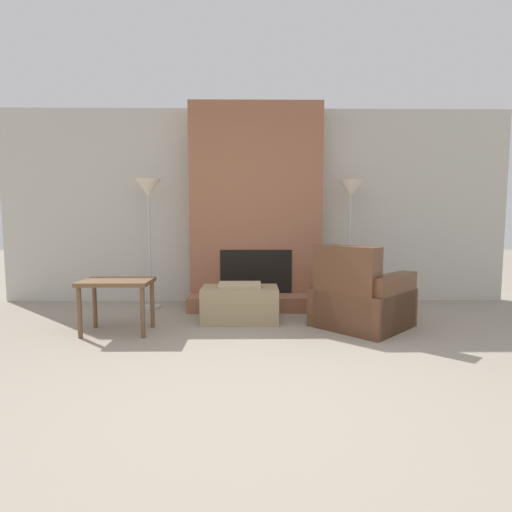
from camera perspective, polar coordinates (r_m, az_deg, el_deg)
The scene contains 8 objects.
ground_plane at distance 2.68m, azimuth 0.75°, elevation -19.85°, with size 24.00×24.00×0.00m, color gray.
wall_back at distance 5.49m, azimuth -0.06°, elevation 7.04°, with size 6.88×0.06×2.60m, color #BCB7AD.
fireplace at distance 5.24m, azimuth -0.02°, elevation 6.26°, with size 1.69×0.76×2.60m.
ottoman at distance 4.46m, azimuth -2.32°, elevation -6.80°, with size 0.84×0.46×0.44m.
armchair at distance 4.34m, azimuth 14.48°, elevation -6.28°, with size 1.18×1.18×0.87m.
side_table at distance 4.21m, azimuth -19.24°, elevation -4.36°, with size 0.68×0.45×0.53m.
floor_lamp_left at distance 5.24m, azimuth -15.13°, elevation 8.28°, with size 0.32×0.32×1.63m.
floor_lamp_right at distance 5.23m, azimuth 13.33°, elevation 8.22°, with size 0.32×0.32×1.62m.
Camera 1 is at (-0.06, -2.42, 1.14)m, focal length 28.00 mm.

